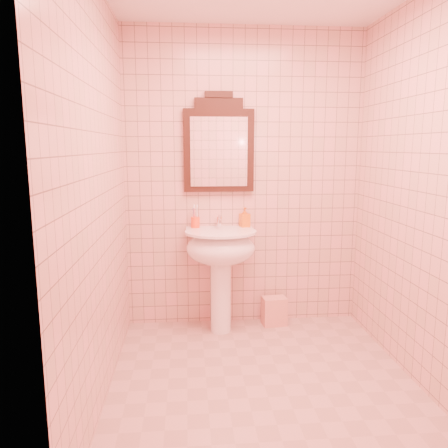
{
  "coord_description": "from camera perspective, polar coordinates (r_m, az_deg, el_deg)",
  "views": [
    {
      "loc": [
        -0.48,
        -2.59,
        1.53
      ],
      "look_at": [
        -0.22,
        0.55,
        0.98
      ],
      "focal_mm": 35.0,
      "sensor_mm": 36.0,
      "label": 1
    }
  ],
  "objects": [
    {
      "name": "towel",
      "position": [
        3.9,
        6.57,
        -11.23
      ],
      "size": [
        0.21,
        0.15,
        0.25
      ],
      "primitive_type": "cube",
      "rotation": [
        0.0,
        0.0,
        0.1
      ],
      "color": "#E38F85",
      "rests_on": "floor"
    },
    {
      "name": "pedestal_sink",
      "position": [
        3.57,
        -0.43,
        -4.07
      ],
      "size": [
        0.58,
        0.58,
        0.86
      ],
      "color": "white",
      "rests_on": "floor"
    },
    {
      "name": "back_wall",
      "position": [
        3.73,
        2.64,
        5.68
      ],
      "size": [
        2.0,
        0.02,
        2.5
      ],
      "primitive_type": "cube",
      "color": "#CDA38F",
      "rests_on": "floor"
    },
    {
      "name": "floor",
      "position": [
        3.04,
        5.27,
        -20.24
      ],
      "size": [
        2.2,
        2.2,
        0.0
      ],
      "primitive_type": "plane",
      "color": "tan",
      "rests_on": "ground"
    },
    {
      "name": "toothbrush_cup",
      "position": [
        3.67,
        -3.76,
        0.24
      ],
      "size": [
        0.07,
        0.07,
        0.17
      ],
      "rotation": [
        0.0,
        0.0,
        -0.29
      ],
      "color": "#FC3F15",
      "rests_on": "pedestal_sink"
    },
    {
      "name": "soap_dispenser",
      "position": [
        3.7,
        2.72,
        0.9
      ],
      "size": [
        0.09,
        0.09,
        0.17
      ],
      "primitive_type": "imported",
      "rotation": [
        0.0,
        0.0,
        0.26
      ],
      "color": "orange",
      "rests_on": "pedestal_sink"
    },
    {
      "name": "mirror",
      "position": [
        3.67,
        -0.69,
        10.14
      ],
      "size": [
        0.58,
        0.06,
        0.82
      ],
      "color": "black",
      "rests_on": "back_wall"
    },
    {
      "name": "faucet",
      "position": [
        3.65,
        -0.6,
        0.39
      ],
      "size": [
        0.04,
        0.16,
        0.11
      ],
      "color": "white",
      "rests_on": "pedestal_sink"
    }
  ]
}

